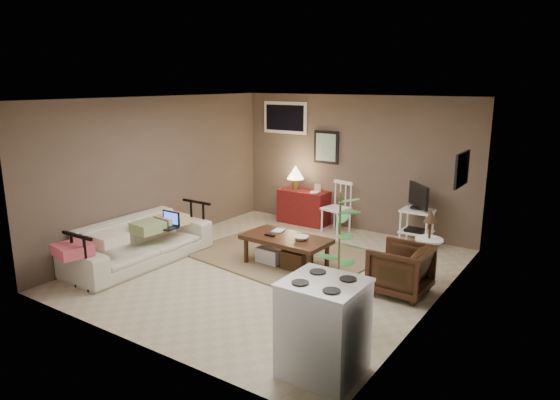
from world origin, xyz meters
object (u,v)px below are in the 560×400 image
Objects in this scene: armchair at (400,267)px; potted_plant at (339,255)px; tv_stand at (417,214)px; side_table at (429,237)px; coffee_table at (285,249)px; sofa at (139,235)px; stove at (323,328)px; red_console at (303,204)px; spindle_chair at (337,209)px.

potted_plant is (-0.27, -1.18, 0.46)m from armchair.
side_table is (0.61, -1.30, 0.06)m from tv_stand.
potted_plant reaches higher than tv_stand.
coffee_table is 1.84× the size of armchair.
stove reaches higher than sofa.
spindle_chair is (0.79, -0.15, 0.05)m from red_console.
armchair is at bearing -103.90° from side_table.
side_table reaches higher than spindle_chair.
tv_stand reaches higher than side_table.
potted_plant is 1.05m from stove.
potted_plant is (0.18, -3.09, 0.26)m from tv_stand.
red_console is 2.26m from tv_stand.
stove is (3.64, -1.01, 0.02)m from sofa.
red_console is at bearing -15.56° from sofa.
coffee_table is 0.84× the size of potted_plant.
spindle_chair is 2.44m from side_table.
stove is at bearing -49.43° from coffee_table.
sofa is 3.78m from stove.
armchair reaches higher than coffee_table.
tv_stand is at bearing -165.72° from armchair.
armchair is at bearing 1.03° from coffee_table.
tv_stand is 1.43m from side_table.
armchair is (1.91, -1.92, -0.08)m from spindle_chair.
coffee_table is at bearing -84.38° from spindle_chair.
armchair is (1.71, 0.03, 0.08)m from coffee_table.
side_table is at bearing -26.98° from red_console.
red_console reaches higher than armchair.
red_console is 1.58× the size of armchair.
tv_stand reaches higher than armchair.
stove is (1.97, -4.02, 0.03)m from spindle_chair.
side_table is 1.85m from potted_plant.
sofa is at bearing -155.39° from side_table.
stove is at bearing 2.57° from armchair.
sofa is at bearing 164.51° from stove.
red_console is 5.00m from stove.
side_table reaches higher than armchair.
red_console is (0.88, 3.16, -0.06)m from sofa.
tv_stand reaches higher than stove.
spindle_chair is (1.67, 3.01, -0.01)m from sofa.
side_table is (3.73, 1.71, 0.17)m from sofa.
coffee_table is 1.40× the size of stove.
sofa is (-1.87, -1.06, 0.17)m from coffee_table.
potted_plant reaches higher than sofa.
potted_plant is at bearing -53.17° from red_console.
coffee_table is 1.96m from spindle_chair.
tv_stand is 0.68× the size of potted_plant.
sofa is at bearing -119.07° from spindle_chair.
spindle_chair reaches higher than armchair.
side_table is at bearing 88.09° from stove.
tv_stand is at bearing -46.12° from sofa.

